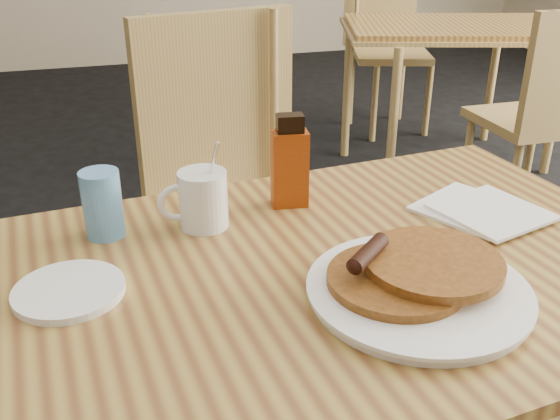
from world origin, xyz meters
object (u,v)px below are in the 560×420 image
object	(u,v)px
chair_neighbor_far	(386,33)
chair_neighbor_near	(550,102)
coffee_mug	(201,199)
chair_main_far	(227,173)
blue_tumbler	(102,204)
neighbor_table	(456,33)
syrup_bottle	(290,164)
main_table	(334,287)
pancake_plate	(416,284)

from	to	relation	value
chair_neighbor_far	chair_neighbor_near	size ratio (longest dim) A/B	1.04
chair_neighbor_near	coffee_mug	size ratio (longest dim) A/B	5.80
chair_main_far	coffee_mug	bearing A→B (deg)	-119.79
chair_neighbor_far	blue_tumbler	size ratio (longest dim) A/B	8.26
chair_neighbor_near	coffee_mug	xyz separation A→B (m)	(-1.61, -1.05, 0.25)
chair_neighbor_far	chair_neighbor_near	bearing A→B (deg)	-71.45
neighbor_table	chair_neighbor_far	size ratio (longest dim) A/B	1.33
chair_neighbor_far	syrup_bottle	distance (m)	2.90
neighbor_table	chair_main_far	size ratio (longest dim) A/B	1.26
neighbor_table	coffee_mug	xyz separation A→B (m)	(-1.63, -1.82, 0.10)
chair_neighbor_near	syrup_bottle	xyz separation A→B (m)	(-1.44, -1.01, 0.27)
main_table	blue_tumbler	bearing A→B (deg)	148.87
neighbor_table	blue_tumbler	world-z (taller)	blue_tumbler
blue_tumbler	chair_neighbor_far	bearing A→B (deg)	55.02
chair_main_far	chair_neighbor_near	distance (m)	1.53
neighbor_table	chair_neighbor_far	xyz separation A→B (m)	(-0.02, 0.73, -0.12)
chair_main_far	pancake_plate	distance (m)	0.89
neighbor_table	coffee_mug	world-z (taller)	coffee_mug
chair_main_far	syrup_bottle	world-z (taller)	chair_main_far
coffee_mug	syrup_bottle	distance (m)	0.18
chair_neighbor_near	pancake_plate	xyz separation A→B (m)	(-1.36, -1.36, 0.21)
neighbor_table	blue_tumbler	distance (m)	2.55
chair_neighbor_far	pancake_plate	bearing A→B (deg)	-96.96
syrup_bottle	chair_neighbor_near	bearing A→B (deg)	42.97
neighbor_table	syrup_bottle	xyz separation A→B (m)	(-1.46, -1.78, 0.13)
pancake_plate	syrup_bottle	size ratio (longest dim) A/B	1.83
chair_neighbor_near	syrup_bottle	world-z (taller)	chair_neighbor_near
chair_neighbor_far	blue_tumbler	bearing A→B (deg)	-106.64
neighbor_table	coffee_mug	bearing A→B (deg)	-131.87
chair_main_far	chair_neighbor_far	distance (m)	2.46
main_table	blue_tumbler	distance (m)	0.41
chair_neighbor_far	chair_neighbor_near	distance (m)	1.50
chair_neighbor_far	coffee_mug	distance (m)	3.02
neighbor_table	syrup_bottle	distance (m)	2.30
neighbor_table	syrup_bottle	bearing A→B (deg)	-129.29
syrup_bottle	coffee_mug	bearing A→B (deg)	-158.94
neighbor_table	pancake_plate	distance (m)	2.54
chair_neighbor_near	coffee_mug	distance (m)	1.94
chair_neighbor_near	neighbor_table	bearing A→B (deg)	89.36
neighbor_table	chair_neighbor_far	distance (m)	0.74
coffee_mug	chair_neighbor_far	bearing A→B (deg)	50.15
neighbor_table	blue_tumbler	size ratio (longest dim) A/B	10.97
coffee_mug	main_table	bearing A→B (deg)	-55.04
main_table	syrup_bottle	size ratio (longest dim) A/B	6.92
chair_main_far	blue_tumbler	distance (m)	0.67
chair_neighbor_near	syrup_bottle	bearing A→B (deg)	-144.30
syrup_bottle	main_table	bearing A→B (deg)	-81.61
syrup_bottle	chair_neighbor_far	bearing A→B (deg)	68.26
chair_neighbor_far	pancake_plate	xyz separation A→B (m)	(-1.35, -2.86, 0.19)
chair_neighbor_near	pancake_plate	world-z (taller)	chair_neighbor_near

